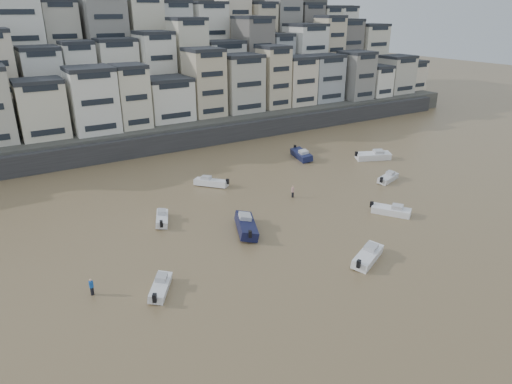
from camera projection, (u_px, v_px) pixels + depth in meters
harbor_wall at (179, 140)px, 86.86m from camera, size 140.00×3.00×3.50m
hillside at (132, 59)px, 116.39m from camera, size 141.04×66.00×50.00m
boat_d at (388, 177)px, 71.01m from camera, size 5.34×3.19×1.39m
boat_c at (246, 224)px, 54.79m from camera, size 4.78×7.29×1.90m
boat_j at (160, 286)px, 43.17m from camera, size 4.00×4.99×1.34m
boat_a at (368, 254)px, 48.37m from camera, size 6.10×4.26×1.59m
boat_f at (162, 217)px, 57.28m from camera, size 3.33×5.16×1.34m
boat_g at (373, 155)px, 81.06m from camera, size 7.06×4.67×1.84m
boat_b at (391, 209)px, 59.47m from camera, size 4.45×5.48×1.47m
boat_h at (211, 181)px, 69.07m from camera, size 5.11×5.44×1.54m
boat_i at (301, 153)px, 81.74m from camera, size 3.71×6.94×1.80m
person_blue at (92, 287)px, 42.62m from camera, size 0.44×0.44×1.74m
person_pink at (293, 192)px, 64.78m from camera, size 0.44×0.44×1.74m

